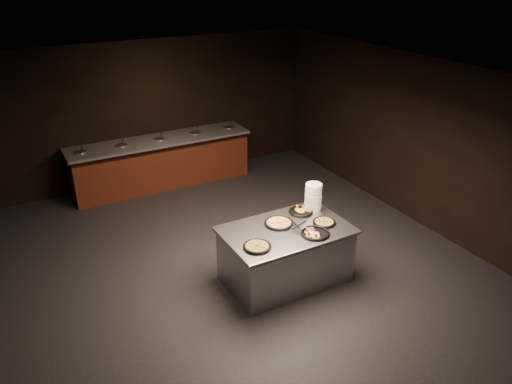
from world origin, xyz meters
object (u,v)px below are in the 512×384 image
serving_counter (285,255)px  pan_veggie_whole (257,246)px  pan_cheese_whole (279,223)px  plate_stack (313,197)px

serving_counter → pan_veggie_whole: pan_veggie_whole is taller
serving_counter → pan_veggie_whole: size_ratio=4.77×
pan_veggie_whole → pan_cheese_whole: bearing=35.2°
serving_counter → pan_veggie_whole: (-0.60, -0.24, 0.47)m
plate_stack → pan_veggie_whole: size_ratio=1.11×
plate_stack → pan_veggie_whole: (-1.27, -0.56, -0.19)m
plate_stack → pan_veggie_whole: bearing=-156.2°
serving_counter → plate_stack: size_ratio=4.31×
serving_counter → pan_cheese_whole: 0.49m
plate_stack → pan_cheese_whole: size_ratio=1.00×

